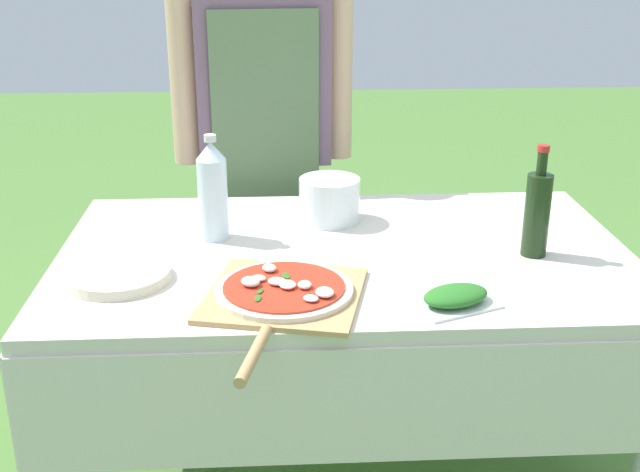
{
  "coord_description": "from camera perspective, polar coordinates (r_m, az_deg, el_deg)",
  "views": [
    {
      "loc": [
        -0.17,
        -1.91,
        1.5
      ],
      "look_at": [
        -0.06,
        0.0,
        0.77
      ],
      "focal_mm": 45.0,
      "sensor_mm": 36.0,
      "label": 1
    }
  ],
  "objects": [
    {
      "name": "prep_table",
      "position": [
        2.09,
        1.75,
        -2.93
      ],
      "size": [
        1.48,
        0.92,
        0.73
      ],
      "color": "beige",
      "rests_on": "ground"
    },
    {
      "name": "person_cook",
      "position": [
        2.64,
        -4.05,
        8.31
      ],
      "size": [
        0.58,
        0.22,
        1.56
      ],
      "rotation": [
        0.0,
        0.0,
        3.23
      ],
      "color": "#333D56",
      "rests_on": "ground"
    },
    {
      "name": "pizza_on_peel",
      "position": [
        1.79,
        -2.64,
        -4.09
      ],
      "size": [
        0.41,
        0.58,
        0.05
      ],
      "rotation": [
        0.0,
        0.0,
        -0.23
      ],
      "color": "tan",
      "rests_on": "prep_table"
    },
    {
      "name": "oil_bottle",
      "position": [
        2.07,
        15.18,
        1.64
      ],
      "size": [
        0.06,
        0.06,
        0.29
      ],
      "color": "black",
      "rests_on": "prep_table"
    },
    {
      "name": "water_bottle",
      "position": [
        2.12,
        -7.65,
        3.25
      ],
      "size": [
        0.08,
        0.08,
        0.28
      ],
      "color": "silver",
      "rests_on": "prep_table"
    },
    {
      "name": "herb_container",
      "position": [
        1.78,
        9.61,
        -4.31
      ],
      "size": [
        0.21,
        0.17,
        0.04
      ],
      "rotation": [
        0.0,
        0.0,
        0.38
      ],
      "color": "silver",
      "rests_on": "prep_table"
    },
    {
      "name": "mixing_tub",
      "position": [
        2.25,
        0.68,
        2.59
      ],
      "size": [
        0.17,
        0.17,
        0.12
      ],
      "primitive_type": "cylinder",
      "color": "silver",
      "rests_on": "prep_table"
    },
    {
      "name": "plate_stack",
      "position": [
        1.94,
        -14.15,
        -2.71
      ],
      "size": [
        0.25,
        0.25,
        0.02
      ],
      "color": "beige",
      "rests_on": "prep_table"
    }
  ]
}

